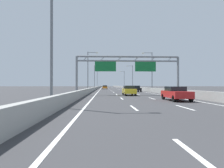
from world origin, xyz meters
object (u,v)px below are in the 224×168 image
red_car (176,93)px  streetlamp_right_mid (151,69)px  sign_gantry (127,65)px  streetlamp_right_far (132,76)px  streetlamp_right_distant (124,78)px  black_car (136,89)px  yellow_car (129,90)px  streetlamp_left_near (55,33)px  orange_car (105,87)px  streetlamp_left_mid (89,69)px  streetlamp_left_far (95,76)px  streetlamp_left_distant (98,78)px

red_car → streetlamp_right_mid: bearing=81.2°
sign_gantry → streetlamp_right_far: 45.77m
streetlamp_right_far → red_car: (-3.97, -56.37, -4.65)m
streetlamp_right_distant → black_car: size_ratio=2.17×
sign_gantry → yellow_car: bearing=-85.4°
sign_gantry → streetlamp_right_far: bearing=80.5°
streetlamp_left_near → orange_car: 57.14m
streetlamp_left_near → streetlamp_left_mid: bearing=90.0°
streetlamp_right_distant → orange_car: size_ratio=2.28×
streetlamp_left_near → yellow_car: (7.47, 15.14, -4.62)m
streetlamp_right_mid → yellow_car: (-7.46, -15.59, -4.62)m
orange_car → streetlamp_left_far: bearing=130.2°
streetlamp_right_distant → red_car: size_ratio=2.23×
streetlamp_right_mid → streetlamp_left_far: size_ratio=1.00×
streetlamp_right_mid → streetlamp_right_far: bearing=90.0°
streetlamp_right_distant → streetlamp_left_far: bearing=-115.9°
streetlamp_right_mid → streetlamp_right_far: size_ratio=1.00×
streetlamp_right_far → yellow_car: size_ratio=2.16×
sign_gantry → streetlamp_right_distant: 76.24m
streetlamp_left_near → streetlamp_right_far: size_ratio=1.00×
sign_gantry → black_car: sign_gantry is taller
streetlamp_right_far → streetlamp_right_distant: same height
streetlamp_left_far → yellow_car: (7.47, -46.32, -4.62)m
streetlamp_left_far → streetlamp_right_far: bearing=0.0°
streetlamp_right_mid → yellow_car: streetlamp_right_mid is taller
streetlamp_right_mid → orange_car: (-11.01, 26.08, -4.63)m
streetlamp_right_distant → red_car: streetlamp_right_distant is taller
streetlamp_left_near → yellow_car: 17.50m
streetlamp_right_distant → sign_gantry: bearing=-95.7°
orange_car → black_car: 27.45m
streetlamp_left_far → orange_car: streetlamp_left_far is taller
sign_gantry → streetlamp_right_mid: 16.28m
streetlamp_left_mid → orange_car: (3.93, 26.08, -4.63)m
streetlamp_left_far → red_car: (10.96, -56.37, -4.65)m
sign_gantry → streetlamp_right_far: size_ratio=1.77×
streetlamp_left_near → black_car: (11.28, 30.37, -4.65)m
streetlamp_right_distant → streetlamp_left_near: bearing=-99.2°
streetlamp_left_far → streetlamp_left_near: bearing=-90.0°
streetlamp_left_far → yellow_car: 47.15m
streetlamp_left_near → black_car: streetlamp_left_near is taller
red_car → black_car: (0.32, 25.29, -0.01)m
streetlamp_left_far → streetlamp_right_distant: bearing=64.1°
streetlamp_right_far → streetlamp_left_distant: same height
red_car → black_car: red_car is taller
streetlamp_left_near → red_car: 12.94m
streetlamp_left_near → streetlamp_left_mid: same height
sign_gantry → red_car: sign_gantry is taller
streetlamp_right_distant → yellow_car: 77.55m
black_car → streetlamp_left_mid: bearing=178.2°
streetlamp_right_mid → black_car: (-3.65, -0.36, -4.65)m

